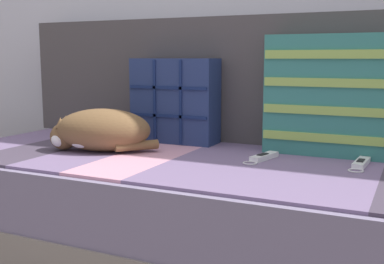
# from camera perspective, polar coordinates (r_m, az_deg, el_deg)

# --- Properties ---
(couch) EXTENTS (1.93, 0.90, 0.41)m
(couch) POSITION_cam_1_polar(r_m,az_deg,el_deg) (1.82, -0.99, -9.12)
(couch) COLOR gray
(couch) RESTS_ON ground_plane
(sofa_backrest) EXTENTS (1.89, 0.14, 0.52)m
(sofa_backrest) POSITION_cam_1_polar(r_m,az_deg,el_deg) (2.08, 3.63, 6.24)
(sofa_backrest) COLOR #474242
(sofa_backrest) RESTS_ON couch
(throw_pillow_quilted) EXTENTS (0.36, 0.14, 0.35)m
(throw_pillow_quilted) POSITION_cam_1_polar(r_m,az_deg,el_deg) (2.01, -2.03, 3.74)
(throw_pillow_quilted) COLOR navy
(throw_pillow_quilted) RESTS_ON couch
(throw_pillow_striped) EXTENTS (0.46, 0.14, 0.43)m
(throw_pillow_striped) POSITION_cam_1_polar(r_m,az_deg,el_deg) (1.81, 16.05, 4.19)
(throw_pillow_striped) COLOR #337A70
(throw_pillow_striped) RESTS_ON couch
(sleeping_cat) EXTENTS (0.41, 0.32, 0.16)m
(sleeping_cat) POSITION_cam_1_polar(r_m,az_deg,el_deg) (1.85, -10.98, 0.12)
(sleeping_cat) COLOR brown
(sleeping_cat) RESTS_ON couch
(game_remote_near) EXTENTS (0.05, 0.20, 0.02)m
(game_remote_near) POSITION_cam_1_polar(r_m,az_deg,el_deg) (1.68, 19.38, -3.53)
(game_remote_near) COLOR white
(game_remote_near) RESTS_ON couch
(game_remote_far) EXTENTS (0.09, 0.19, 0.02)m
(game_remote_far) POSITION_cam_1_polar(r_m,az_deg,el_deg) (1.70, 8.42, -2.97)
(game_remote_far) COLOR white
(game_remote_far) RESTS_ON couch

